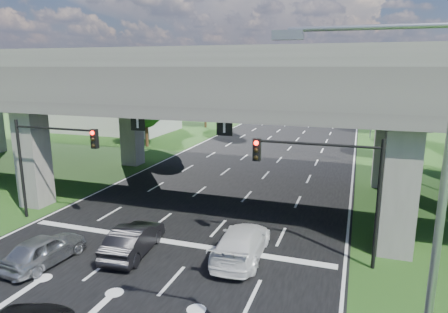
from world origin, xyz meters
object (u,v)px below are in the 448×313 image
Objects in this scene: streetlight_near at (415,234)px; streetlight_beyond at (370,92)px; car_silver at (44,250)px; car_dark at (134,239)px; signal_right at (329,176)px; car_white at (241,243)px; signal_left at (48,153)px; streetlight_far at (374,103)px.

streetlight_near is 1.00× the size of streetlight_beyond.
car_silver is 0.93× the size of car_dark.
signal_right is 36.17m from streetlight_beyond.
streetlight_beyond is 37.83m from car_white.
streetlight_beyond is (2.27, 36.06, 1.66)m from signal_right.
streetlight_near is 46.00m from streetlight_beyond.
signal_left is 20.56m from streetlight_near.
signal_left is 6.59m from car_silver.
signal_right is 0.60× the size of streetlight_far.
car_dark is at bearing -106.27° from streetlight_beyond.
signal_right reaches higher than car_dark.
car_silver is at bearing 159.39° from streetlight_near.
car_white is (11.85, -0.94, -3.40)m from signal_left.
signal_right is 1.00× the size of signal_left.
streetlight_near is 2.23× the size of car_dark.
car_silver is at bearing -52.89° from signal_left.
car_white is (-3.80, -0.94, -3.40)m from signal_right.
streetlight_near reaches higher than signal_left.
streetlight_near is at bearing 139.04° from car_dark.
signal_right is at bearing 102.88° from streetlight_near.
car_white is (-6.07, -37.00, -5.06)m from streetlight_beyond.
streetlight_beyond is 40.20m from car_dark.
streetlight_beyond reaches higher than car_white.
signal_left is at bearing -7.18° from car_white.
car_silver is (-14.53, -40.53, -5.11)m from streetlight_beyond.
streetlight_far is at bearing 48.22° from signal_left.
streetlight_far is 1.91× the size of car_white.
streetlight_far is 2.40× the size of car_silver.
streetlight_beyond reaches higher than signal_right.
streetlight_near reaches higher than signal_right.
signal_right is 13.50m from car_silver.
signal_right is at bearing -96.47° from streetlight_far.
car_silver is at bearing -159.94° from signal_right.
streetlight_near reaches higher than car_white.
streetlight_far reaches higher than signal_right.
streetlight_far is at bearing -90.00° from streetlight_beyond.
streetlight_beyond is 2.40× the size of car_silver.
streetlight_near is (17.92, -9.94, 1.66)m from signal_left.
streetlight_far is (0.00, 30.00, 0.00)m from streetlight_near.
car_white is at bearing 124.01° from streetlight_near.
streetlight_near is 11.98m from car_white.
streetlight_near and streetlight_far have the same top height.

